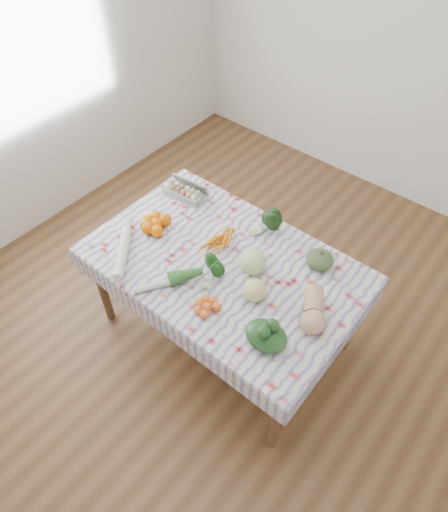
{
  "coord_description": "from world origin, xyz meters",
  "views": [
    {
      "loc": [
        1.17,
        -1.42,
        2.85
      ],
      "look_at": [
        0.0,
        0.0,
        0.82
      ],
      "focal_mm": 32.0,
      "sensor_mm": 36.0,
      "label": 1
    }
  ],
  "objects_px": {
    "kabocha_squash": "(320,260)",
    "cabbage": "(253,262)",
    "dining_table": "(224,271)",
    "butternut_squash": "(314,309)",
    "grapefruit": "(255,291)",
    "egg_carton": "(183,193)"
  },
  "relations": [
    {
      "from": "egg_carton",
      "to": "cabbage",
      "type": "distance_m",
      "value": 0.81
    },
    {
      "from": "cabbage",
      "to": "butternut_squash",
      "type": "xyz_separation_m",
      "value": [
        0.45,
        -0.06,
        -0.01
      ]
    },
    {
      "from": "dining_table",
      "to": "butternut_squash",
      "type": "xyz_separation_m",
      "value": [
        0.63,
        0.0,
        0.15
      ]
    },
    {
      "from": "dining_table",
      "to": "grapefruit",
      "type": "xyz_separation_m",
      "value": [
        0.31,
        -0.1,
        0.15
      ]
    },
    {
      "from": "kabocha_squash",
      "to": "butternut_squash",
      "type": "bearing_deg",
      "value": -63.78
    },
    {
      "from": "cabbage",
      "to": "grapefruit",
      "type": "height_order",
      "value": "cabbage"
    },
    {
      "from": "kabocha_squash",
      "to": "grapefruit",
      "type": "bearing_deg",
      "value": -109.19
    },
    {
      "from": "egg_carton",
      "to": "kabocha_squash",
      "type": "height_order",
      "value": "kabocha_squash"
    },
    {
      "from": "butternut_squash",
      "to": "grapefruit",
      "type": "xyz_separation_m",
      "value": [
        -0.32,
        -0.1,
        -0.0
      ]
    },
    {
      "from": "grapefruit",
      "to": "egg_carton",
      "type": "bearing_deg",
      "value": 157.05
    },
    {
      "from": "egg_carton",
      "to": "grapefruit",
      "type": "distance_m",
      "value": 0.99
    },
    {
      "from": "dining_table",
      "to": "grapefruit",
      "type": "distance_m",
      "value": 0.35
    },
    {
      "from": "dining_table",
      "to": "butternut_squash",
      "type": "height_order",
      "value": "butternut_squash"
    },
    {
      "from": "dining_table",
      "to": "kabocha_squash",
      "type": "bearing_deg",
      "value": 36.84
    },
    {
      "from": "cabbage",
      "to": "kabocha_squash",
      "type": "bearing_deg",
      "value": 45.05
    },
    {
      "from": "egg_carton",
      "to": "butternut_squash",
      "type": "distance_m",
      "value": 1.27
    },
    {
      "from": "dining_table",
      "to": "egg_carton",
      "type": "relative_size",
      "value": 5.59
    },
    {
      "from": "cabbage",
      "to": "butternut_squash",
      "type": "height_order",
      "value": "cabbage"
    },
    {
      "from": "butternut_squash",
      "to": "grapefruit",
      "type": "height_order",
      "value": "butternut_squash"
    },
    {
      "from": "egg_carton",
      "to": "kabocha_squash",
      "type": "bearing_deg",
      "value": -3.27
    },
    {
      "from": "kabocha_squash",
      "to": "cabbage",
      "type": "height_order",
      "value": "cabbage"
    },
    {
      "from": "kabocha_squash",
      "to": "cabbage",
      "type": "bearing_deg",
      "value": -134.95
    }
  ]
}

